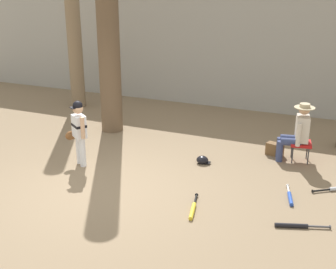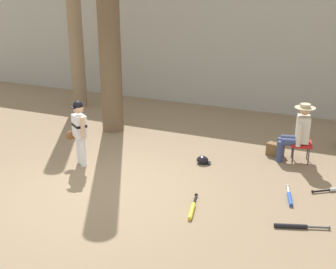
% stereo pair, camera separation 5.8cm
% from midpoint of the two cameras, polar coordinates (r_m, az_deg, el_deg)
% --- Properties ---
extents(ground_plane, '(60.00, 60.00, 0.00)m').
position_cam_midpoint_polar(ground_plane, '(7.84, -8.41, -7.12)').
color(ground_plane, '#7F6B51').
extents(concrete_back_wall, '(18.00, 0.36, 3.14)m').
position_cam_midpoint_polar(concrete_back_wall, '(12.66, 5.95, 10.80)').
color(concrete_back_wall, '#9E9E99').
rests_on(concrete_back_wall, ground).
extents(tree_near_player, '(0.80, 0.80, 5.14)m').
position_cam_midpoint_polar(tree_near_player, '(10.32, -7.42, 12.08)').
color(tree_near_player, brown).
rests_on(tree_near_player, ground).
extents(young_ballplayer, '(0.60, 0.38, 1.31)m').
position_cam_midpoint_polar(young_ballplayer, '(8.68, -11.26, 0.75)').
color(young_ballplayer, white).
rests_on(young_ballplayer, ground).
extents(folding_stool, '(0.47, 0.47, 0.41)m').
position_cam_midpoint_polar(folding_stool, '(9.18, 17.01, -1.23)').
color(folding_stool, red).
rests_on(folding_stool, ground).
extents(seated_spectator, '(0.68, 0.54, 1.20)m').
position_cam_midpoint_polar(seated_spectator, '(9.08, 16.56, 0.44)').
color(seated_spectator, navy).
rests_on(seated_spectator, ground).
extents(handbag_beside_stool, '(0.38, 0.27, 0.26)m').
position_cam_midpoint_polar(handbag_beside_stool, '(9.43, 13.86, -1.90)').
color(handbag_beside_stool, brown).
rests_on(handbag_beside_stool, ground).
extents(tree_far_left, '(0.55, 0.55, 5.04)m').
position_cam_midpoint_polar(tree_far_left, '(12.58, -11.81, 13.58)').
color(tree_far_left, '#7F6B51').
rests_on(tree_far_left, ground).
extents(bat_yellow_trainer, '(0.24, 0.80, 0.07)m').
position_cam_midpoint_polar(bat_yellow_trainer, '(7.11, 3.39, -9.62)').
color(bat_yellow_trainer, yellow).
rests_on(bat_yellow_trainer, ground).
extents(bat_blue_youth, '(0.23, 0.71, 0.07)m').
position_cam_midpoint_polar(bat_blue_youth, '(7.72, 15.67, -7.86)').
color(bat_blue_youth, '#2347AD').
rests_on(bat_blue_youth, ground).
extents(bat_black_composite, '(0.79, 0.32, 0.07)m').
position_cam_midpoint_polar(bat_black_composite, '(6.93, 16.32, -11.31)').
color(bat_black_composite, black).
rests_on(bat_black_composite, ground).
extents(batting_helmet_black, '(0.28, 0.22, 0.16)m').
position_cam_midpoint_polar(batting_helmet_black, '(8.82, 4.69, -3.32)').
color(batting_helmet_black, black).
rests_on(batting_helmet_black, ground).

